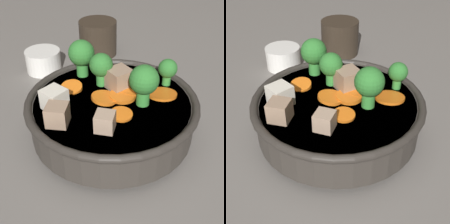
% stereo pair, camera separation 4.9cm
% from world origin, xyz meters
% --- Properties ---
extents(ground_plane, '(3.00, 3.00, 0.00)m').
position_xyz_m(ground_plane, '(0.00, 0.00, 0.00)').
color(ground_plane, slate).
extents(stirfry_bowl, '(0.27, 0.27, 0.13)m').
position_xyz_m(stirfry_bowl, '(0.00, 0.00, 0.05)').
color(stirfry_bowl, '#38332D').
rests_on(stirfry_bowl, ground_plane).
extents(tea_cup, '(0.08, 0.08, 0.05)m').
position_xyz_m(tea_cup, '(0.16, 0.21, 0.02)').
color(tea_cup, white).
rests_on(tea_cup, ground_plane).
extents(dark_mug, '(0.11, 0.09, 0.08)m').
position_xyz_m(dark_mug, '(0.28, 0.12, 0.04)').
color(dark_mug, '#33281E').
rests_on(dark_mug, ground_plane).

